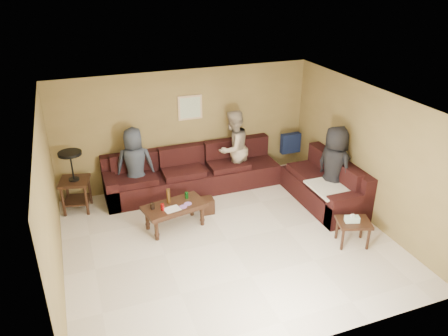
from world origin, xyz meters
name	(u,v)px	position (x,y,z in m)	size (l,w,h in m)	color
room	(228,154)	(0.00, 0.00, 1.66)	(5.60, 5.50, 2.50)	beige
sectional_sofa	(238,180)	(0.81, 1.52, 0.33)	(4.65, 2.90, 0.97)	black
coffee_table	(174,208)	(-0.75, 0.76, 0.40)	(1.21, 0.78, 0.75)	#341C11
end_table_left	(74,180)	(-2.39, 2.03, 0.65)	(0.65, 0.65, 1.24)	#341C11
side_table_right	(353,224)	(1.98, -0.83, 0.40)	(0.66, 0.60, 0.60)	#341C11
waste_bin	(207,205)	(-0.04, 1.04, 0.15)	(0.25, 0.25, 0.31)	#341C11
wall_art	(190,108)	(0.10, 2.48, 1.70)	(0.52, 0.04, 0.52)	tan
person_left	(135,165)	(-1.20, 2.03, 0.78)	(0.76, 0.50, 1.56)	#2B303B
person_middle	(233,148)	(0.89, 2.02, 0.84)	(0.82, 0.64, 1.68)	tan
person_right	(334,168)	(2.37, 0.44, 0.84)	(0.82, 0.54, 1.68)	black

